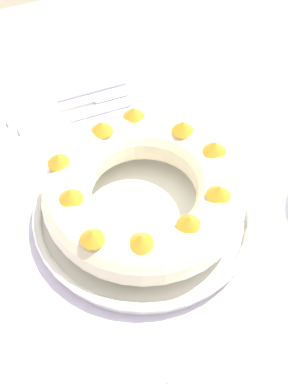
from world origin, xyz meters
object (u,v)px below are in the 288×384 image
(serving_dish, at_px, (144,213))
(bundt_cake, at_px, (144,191))
(serving_knife, at_px, (54,98))
(cake_knife, at_px, (68,118))
(fork, at_px, (77,105))

(serving_dish, distance_m, bundt_cake, 0.05)
(serving_knife, distance_m, cake_knife, 0.05)
(bundt_cake, bearing_deg, cake_knife, -169.75)
(bundt_cake, bearing_deg, serving_dish, 54.69)
(serving_knife, height_order, cake_knife, same)
(bundt_cake, xyz_separation_m, fork, (-0.25, -0.02, -0.06))
(fork, xyz_separation_m, cake_knife, (0.02, -0.02, 0.00))
(cake_knife, bearing_deg, fork, 141.06)
(fork, bearing_deg, serving_dish, 7.00)
(serving_dish, xyz_separation_m, serving_knife, (-0.28, -0.05, -0.01))
(bundt_cake, relative_size, cake_knife, 1.43)
(bundt_cake, bearing_deg, fork, -176.08)
(bundt_cake, height_order, fork, bundt_cake)
(serving_dish, bearing_deg, bundt_cake, -125.31)
(fork, distance_m, serving_knife, 0.04)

